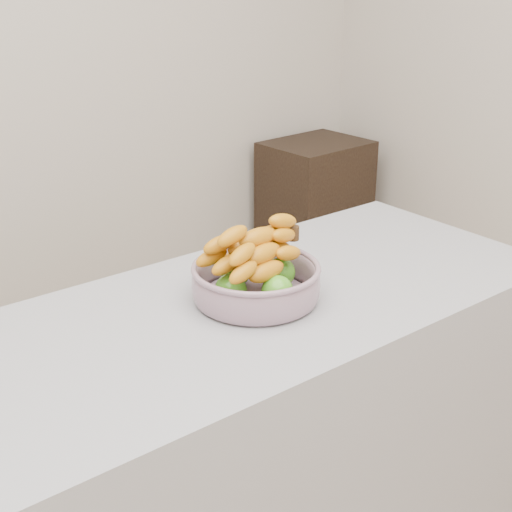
{
  "coord_description": "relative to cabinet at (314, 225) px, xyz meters",
  "views": [
    {
      "loc": [
        -0.53,
        -0.54,
        1.57
      ],
      "look_at": [
        0.31,
        0.52,
        1.0
      ],
      "focal_mm": 50.0,
      "sensor_mm": 36.0,
      "label": 1
    }
  ],
  "objects": [
    {
      "name": "fruit_bowl",
      "position": [
        -1.34,
        -1.26,
        0.55
      ],
      "size": [
        0.27,
        0.27,
        0.16
      ],
      "rotation": [
        0.0,
        0.0,
        0.03
      ],
      "color": "#A0AFC0",
      "rests_on": "counter"
    },
    {
      "name": "cabinet",
      "position": [
        0.0,
        0.0,
        0.0
      ],
      "size": [
        0.46,
        0.37,
        0.8
      ],
      "primitive_type": "cube",
      "rotation": [
        0.0,
        0.0,
        0.04
      ],
      "color": "black",
      "rests_on": "ground"
    }
  ]
}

